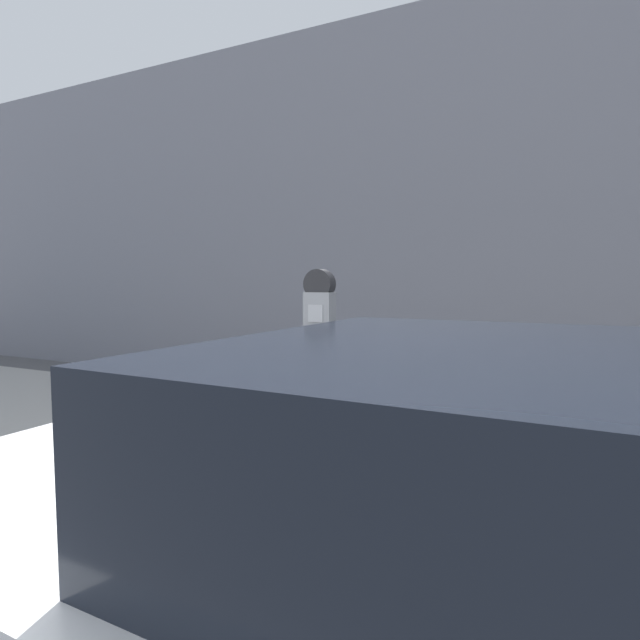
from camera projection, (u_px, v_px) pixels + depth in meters
ground_plane at (199, 627)px, 2.31m from camera, size 60.00×60.00×0.00m
sidewalk at (365, 459)px, 4.28m from camera, size 24.00×2.80×0.15m
building_facade at (443, 204)px, 6.77m from camera, size 24.00×0.30×5.31m
parking_meter at (320, 346)px, 3.38m from camera, size 0.20×0.13×1.53m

